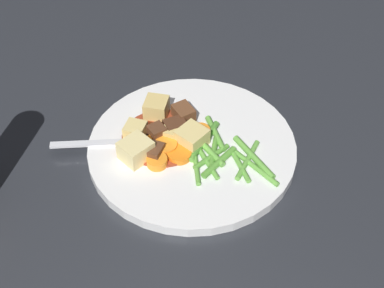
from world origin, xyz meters
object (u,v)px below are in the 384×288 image
at_px(carrot_slice_3, 177,153).
at_px(carrot_slice_4, 157,161).
at_px(carrot_slice_5, 166,147).
at_px(meat_chunk_2, 175,127).
at_px(potato_chunk_2, 136,150).
at_px(potato_chunk_1, 156,108).
at_px(carrot_slice_1, 129,148).
at_px(meat_chunk_0, 183,113).
at_px(meat_chunk_1, 157,133).
at_px(dinner_plate, 192,148).
at_px(carrot_slice_2, 199,132).
at_px(potato_chunk_4, 192,140).
at_px(carrot_slice_0, 154,146).
at_px(potato_chunk_0, 171,134).
at_px(fork, 120,142).
at_px(meat_chunk_3, 153,152).
at_px(potato_chunk_3, 135,132).

relative_size(carrot_slice_3, carrot_slice_4, 1.21).
relative_size(carrot_slice_5, meat_chunk_2, 1.06).
relative_size(carrot_slice_3, potato_chunk_2, 0.86).
bearing_deg(potato_chunk_1, carrot_slice_1, 100.04).
bearing_deg(carrot_slice_3, potato_chunk_1, -33.05).
distance_m(meat_chunk_0, meat_chunk_1, 0.05).
bearing_deg(potato_chunk_2, meat_chunk_2, -100.51).
height_order(dinner_plate, carrot_slice_2, carrot_slice_2).
xyz_separation_m(potato_chunk_4, meat_chunk_0, (0.04, -0.04, -0.00)).
relative_size(carrot_slice_0, potato_chunk_1, 1.07).
height_order(potato_chunk_1, meat_chunk_0, potato_chunk_1).
distance_m(potato_chunk_0, potato_chunk_1, 0.05).
height_order(potato_chunk_1, fork, potato_chunk_1).
xyz_separation_m(carrot_slice_4, potato_chunk_1, (0.06, -0.07, 0.01)).
xyz_separation_m(carrot_slice_3, meat_chunk_1, (0.04, -0.01, 0.01)).
bearing_deg(potato_chunk_4, carrot_slice_2, -80.99).
xyz_separation_m(carrot_slice_2, meat_chunk_3, (0.03, 0.07, 0.00)).
relative_size(carrot_slice_0, carrot_slice_5, 1.14).
bearing_deg(dinner_plate, meat_chunk_0, -40.66).
bearing_deg(carrot_slice_3, carrot_slice_5, 1.79).
distance_m(carrot_slice_3, meat_chunk_1, 0.04).
bearing_deg(potato_chunk_1, potato_chunk_4, 164.78).
bearing_deg(potato_chunk_0, carrot_slice_0, 77.18).
distance_m(carrot_slice_1, carrot_slice_2, 0.10).
relative_size(carrot_slice_5, potato_chunk_0, 1.28).
bearing_deg(carrot_slice_1, potato_chunk_1, -79.96).
height_order(dinner_plate, meat_chunk_1, meat_chunk_1).
height_order(carrot_slice_5, potato_chunk_0, potato_chunk_0).
bearing_deg(carrot_slice_3, carrot_slice_1, 28.78).
distance_m(potato_chunk_2, meat_chunk_2, 0.07).
relative_size(carrot_slice_4, potato_chunk_4, 0.77).
bearing_deg(potato_chunk_2, potato_chunk_4, -128.13).
bearing_deg(carrot_slice_5, potato_chunk_0, -71.27).
bearing_deg(potato_chunk_2, potato_chunk_3, -48.97).
xyz_separation_m(dinner_plate, meat_chunk_3, (0.03, 0.05, 0.02)).
height_order(potato_chunk_1, meat_chunk_3, potato_chunk_1).
bearing_deg(carrot_slice_3, potato_chunk_3, 6.52).
bearing_deg(potato_chunk_3, potato_chunk_1, -83.34).
relative_size(carrot_slice_2, potato_chunk_3, 1.01).
distance_m(carrot_slice_1, potato_chunk_3, 0.03).
height_order(carrot_slice_3, carrot_slice_4, carrot_slice_4).
distance_m(carrot_slice_5, meat_chunk_1, 0.03).
bearing_deg(carrot_slice_1, carrot_slice_0, -138.17).
relative_size(carrot_slice_5, potato_chunk_4, 0.87).
relative_size(carrot_slice_0, potato_chunk_0, 1.46).
xyz_separation_m(potato_chunk_2, meat_chunk_1, (-0.00, -0.04, -0.00)).
height_order(potato_chunk_4, meat_chunk_0, potato_chunk_4).
bearing_deg(potato_chunk_3, dinner_plate, -152.10).
bearing_deg(potato_chunk_0, meat_chunk_0, -76.71).
bearing_deg(dinner_plate, meat_chunk_3, 61.22).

